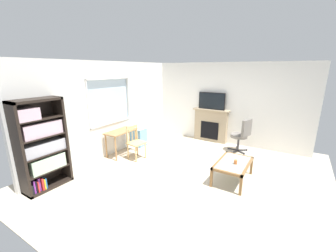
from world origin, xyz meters
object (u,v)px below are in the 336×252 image
Objects in this scene: plastic_drawer_unit at (139,137)px; fireplace at (211,125)px; coffee_table at (233,165)px; bookshelf at (41,145)px; tv at (212,101)px; wooden_chair at (135,142)px; desk_under_window at (121,135)px; office_chair at (242,134)px; sippy_cup at (236,162)px.

plastic_drawer_unit is 0.47× the size of fireplace.
bookshelf is at bearing 125.88° from coffee_table.
coffee_table is (-2.23, -1.38, -1.00)m from tv.
wooden_chair is 2.58m from coffee_table.
coffee_table is at bearing -54.12° from bookshelf.
coffee_table is at bearing -85.30° from wooden_chair.
desk_under_window reaches higher than coffee_table.
office_chair is 0.94× the size of coffee_table.
desk_under_window is 3.15m from sippy_cup.
sippy_cup is (-1.83, -0.31, -0.08)m from office_chair.
office_chair is 11.11× the size of sippy_cup.
wooden_chair is 2.73m from fireplace.
bookshelf is at bearing 158.24° from tv.
sippy_cup is (2.24, -3.25, -0.45)m from bookshelf.
bookshelf is at bearing 124.62° from sippy_cup.
desk_under_window is 3.07m from tv.
fireplace is (2.45, -1.70, -0.04)m from desk_under_window.
coffee_table is at bearing -100.99° from plastic_drawer_unit.
bookshelf is 1.99× the size of desk_under_window.
bookshelf is 1.53× the size of fireplace.
coffee_table is at bearing -86.12° from desk_under_window.
tv is at bearing 32.16° from sippy_cup.
fireplace is at bearing -34.76° from desk_under_window.
coffee_table is (2.31, -3.19, -0.55)m from bookshelf.
desk_under_window is (2.10, -0.11, -0.33)m from bookshelf.
fireplace is 1.20× the size of office_chair.
wooden_chair reaches higher than coffee_table.
fireplace is at bearing -0.00° from tv.
coffee_table is (0.21, -3.08, -0.22)m from desk_under_window.
fireplace is 1.13× the size of coffee_table.
plastic_drawer_unit is (2.92, -0.06, -0.64)m from bookshelf.
wooden_chair is 0.75× the size of fireplace.
office_chair reaches higher than sippy_cup.
plastic_drawer_unit is at bearing -1.12° from bookshelf.
tv is 2.80m from coffee_table.
tv is at bearing -47.30° from plastic_drawer_unit.
wooden_chair is at bearing 93.20° from sippy_cup.
plastic_drawer_unit is at bearing 3.50° from desk_under_window.
wooden_chair reaches higher than desk_under_window.
office_chair is at bearing -68.19° from plastic_drawer_unit.
coffee_table is (-0.61, -3.13, 0.09)m from plastic_drawer_unit.
wooden_chair is at bearing 130.41° from office_chair.
plastic_drawer_unit reaches higher than coffee_table.
desk_under_window is at bearing 145.24° from fireplace.
desk_under_window is at bearing -176.50° from plastic_drawer_unit.
bookshelf reaches higher than plastic_drawer_unit.
tv reaches higher than fireplace.
fireplace reaches higher than office_chair.
coffee_table is at bearing -148.19° from tv.
fireplace is (1.64, -1.75, 0.27)m from plastic_drawer_unit.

